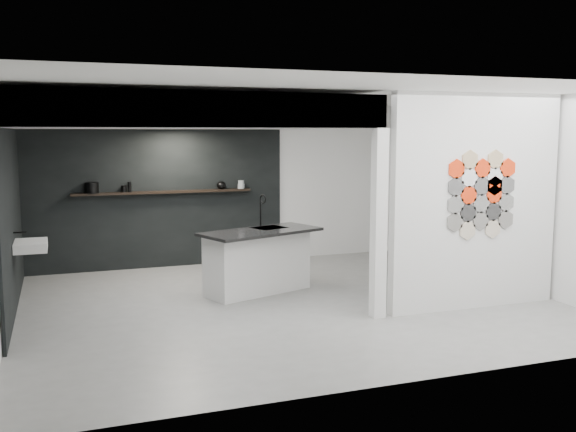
{
  "coord_description": "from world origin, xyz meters",
  "views": [
    {
      "loc": [
        -2.88,
        -7.96,
        2.29
      ],
      "look_at": [
        0.1,
        0.3,
        1.15
      ],
      "focal_mm": 40.0,
      "sensor_mm": 36.0,
      "label": 1
    }
  ],
  "objects_px": {
    "wall_basin": "(31,246)",
    "glass_vase": "(241,184)",
    "partition_panel": "(475,202)",
    "stockpot": "(92,188)",
    "kettle": "(221,185)",
    "bottle_dark": "(129,187)",
    "glass_bowl": "(241,186)",
    "kitchen_island": "(258,260)",
    "utensil_cup": "(124,189)"
  },
  "relations": [
    {
      "from": "bottle_dark",
      "to": "utensil_cup",
      "type": "bearing_deg",
      "value": 180.0
    },
    {
      "from": "bottle_dark",
      "to": "kettle",
      "type": "bearing_deg",
      "value": 0.0
    },
    {
      "from": "partition_panel",
      "to": "kitchen_island",
      "type": "relative_size",
      "value": 1.48
    },
    {
      "from": "wall_basin",
      "to": "glass_vase",
      "type": "height_order",
      "value": "glass_vase"
    },
    {
      "from": "partition_panel",
      "to": "kettle",
      "type": "height_order",
      "value": "partition_panel"
    },
    {
      "from": "partition_panel",
      "to": "glass_bowl",
      "type": "bearing_deg",
      "value": 118.23
    },
    {
      "from": "wall_basin",
      "to": "glass_bowl",
      "type": "distance_m",
      "value": 4.0
    },
    {
      "from": "stockpot",
      "to": "kettle",
      "type": "distance_m",
      "value": 2.15
    },
    {
      "from": "utensil_cup",
      "to": "glass_vase",
      "type": "bearing_deg",
      "value": 0.0
    },
    {
      "from": "kitchen_island",
      "to": "glass_bowl",
      "type": "distance_m",
      "value": 2.36
    },
    {
      "from": "glass_bowl",
      "to": "bottle_dark",
      "type": "height_order",
      "value": "bottle_dark"
    },
    {
      "from": "glass_bowl",
      "to": "kitchen_island",
      "type": "bearing_deg",
      "value": -99.61
    },
    {
      "from": "wall_basin",
      "to": "bottle_dark",
      "type": "xyz_separation_m",
      "value": [
        1.48,
        2.07,
        0.55
      ]
    },
    {
      "from": "glass_vase",
      "to": "utensil_cup",
      "type": "xyz_separation_m",
      "value": [
        -2.0,
        0.0,
        -0.02
      ]
    },
    {
      "from": "kitchen_island",
      "to": "kettle",
      "type": "xyz_separation_m",
      "value": [
        0.01,
        2.15,
        0.92
      ]
    },
    {
      "from": "utensil_cup",
      "to": "kitchen_island",
      "type": "bearing_deg",
      "value": -52.73
    },
    {
      "from": "kettle",
      "to": "partition_panel",
      "type": "bearing_deg",
      "value": -80.51
    },
    {
      "from": "kitchen_island",
      "to": "stockpot",
      "type": "relative_size",
      "value": 8.72
    },
    {
      "from": "wall_basin",
      "to": "partition_panel",
      "type": "bearing_deg",
      "value": -18.23
    },
    {
      "from": "kitchen_island",
      "to": "kettle",
      "type": "bearing_deg",
      "value": 69.81
    },
    {
      "from": "partition_panel",
      "to": "kitchen_island",
      "type": "xyz_separation_m",
      "value": [
        -2.44,
        1.71,
        -0.93
      ]
    },
    {
      "from": "wall_basin",
      "to": "bottle_dark",
      "type": "height_order",
      "value": "bottle_dark"
    },
    {
      "from": "wall_basin",
      "to": "kettle",
      "type": "height_order",
      "value": "kettle"
    },
    {
      "from": "glass_vase",
      "to": "utensil_cup",
      "type": "bearing_deg",
      "value": 180.0
    },
    {
      "from": "partition_panel",
      "to": "glass_bowl",
      "type": "height_order",
      "value": "partition_panel"
    },
    {
      "from": "kitchen_island",
      "to": "stockpot",
      "type": "bearing_deg",
      "value": 114.88
    },
    {
      "from": "kitchen_island",
      "to": "bottle_dark",
      "type": "bearing_deg",
      "value": 105.72
    },
    {
      "from": "partition_panel",
      "to": "wall_basin",
      "type": "bearing_deg",
      "value": 161.77
    },
    {
      "from": "glass_vase",
      "to": "stockpot",
      "type": "bearing_deg",
      "value": 180.0
    },
    {
      "from": "partition_panel",
      "to": "wall_basin",
      "type": "xyz_separation_m",
      "value": [
        -5.46,
        1.8,
        -0.55
      ]
    },
    {
      "from": "glass_bowl",
      "to": "glass_vase",
      "type": "relative_size",
      "value": 0.82
    },
    {
      "from": "kettle",
      "to": "bottle_dark",
      "type": "bearing_deg",
      "value": 157.31
    },
    {
      "from": "partition_panel",
      "to": "utensil_cup",
      "type": "relative_size",
      "value": 25.05
    },
    {
      "from": "wall_basin",
      "to": "glass_vase",
      "type": "relative_size",
      "value": 4.14
    },
    {
      "from": "partition_panel",
      "to": "wall_basin",
      "type": "height_order",
      "value": "partition_panel"
    },
    {
      "from": "kitchen_island",
      "to": "bottle_dark",
      "type": "relative_size",
      "value": 11.23
    },
    {
      "from": "stockpot",
      "to": "kitchen_island",
      "type": "bearing_deg",
      "value": -45.13
    },
    {
      "from": "stockpot",
      "to": "utensil_cup",
      "type": "relative_size",
      "value": 1.94
    },
    {
      "from": "partition_panel",
      "to": "wall_basin",
      "type": "relative_size",
      "value": 4.67
    },
    {
      "from": "kitchen_island",
      "to": "stockpot",
      "type": "xyz_separation_m",
      "value": [
        -2.15,
        2.15,
        0.94
      ]
    },
    {
      "from": "glass_vase",
      "to": "bottle_dark",
      "type": "height_order",
      "value": "bottle_dark"
    },
    {
      "from": "glass_bowl",
      "to": "bottle_dark",
      "type": "distance_m",
      "value": 1.91
    },
    {
      "from": "wall_basin",
      "to": "glass_bowl",
      "type": "height_order",
      "value": "glass_bowl"
    },
    {
      "from": "wall_basin",
      "to": "stockpot",
      "type": "bearing_deg",
      "value": 66.92
    },
    {
      "from": "kettle",
      "to": "wall_basin",
      "type": "bearing_deg",
      "value": -168.44
    },
    {
      "from": "kitchen_island",
      "to": "glass_vase",
      "type": "bearing_deg",
      "value": 60.4
    },
    {
      "from": "bottle_dark",
      "to": "partition_panel",
      "type": "bearing_deg",
      "value": -44.1
    },
    {
      "from": "kettle",
      "to": "glass_vase",
      "type": "bearing_deg",
      "value": -22.69
    },
    {
      "from": "bottle_dark",
      "to": "utensil_cup",
      "type": "distance_m",
      "value": 0.09
    },
    {
      "from": "utensil_cup",
      "to": "stockpot",
      "type": "bearing_deg",
      "value": 180.0
    }
  ]
}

